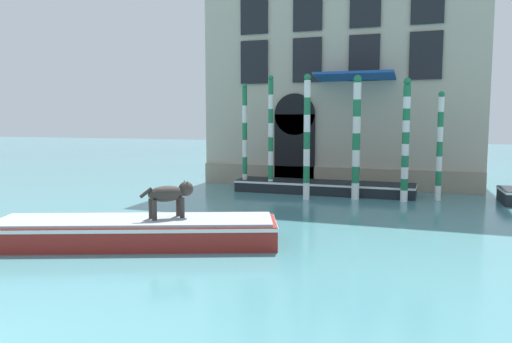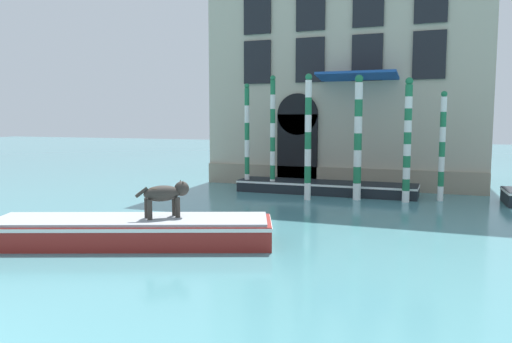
# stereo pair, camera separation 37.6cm
# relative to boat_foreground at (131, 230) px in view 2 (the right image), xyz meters

# --- Properties ---
(palazzo_left) EXTENTS (11.83, 7.40, 12.13)m
(palazzo_left) POSITION_rel_boat_foreground_xyz_m (2.54, 14.05, 5.72)
(palazzo_left) COLOR #B2A893
(palazzo_left) RESTS_ON ground_plane
(boat_foreground) EXTENTS (6.70, 3.93, 0.62)m
(boat_foreground) POSITION_rel_boat_foreground_xyz_m (0.00, 0.00, 0.00)
(boat_foreground) COLOR maroon
(boat_foreground) RESTS_ON ground_plane
(dog_on_deck) EXTENTS (0.96, 1.02, 0.86)m
(dog_on_deck) POSITION_rel_boat_foreground_xyz_m (0.72, 0.37, 0.85)
(dog_on_deck) COLOR #332D28
(dog_on_deck) RESTS_ON boat_foreground
(boat_moored_near_palazzo) EXTENTS (6.99, 1.54, 0.47)m
(boat_moored_near_palazzo) POSITION_rel_boat_foreground_xyz_m (2.46, 9.41, -0.08)
(boat_moored_near_palazzo) COLOR black
(boat_moored_near_palazzo) RESTS_ON ground_plane
(mooring_pole_0) EXTENTS (0.20, 0.20, 4.33)m
(mooring_pole_0) POSITION_rel_boat_foreground_xyz_m (-0.70, 9.03, 1.85)
(mooring_pole_0) COLOR white
(mooring_pole_0) RESTS_ON ground_plane
(mooring_pole_1) EXTENTS (0.24, 0.24, 4.51)m
(mooring_pole_1) POSITION_rel_boat_foreground_xyz_m (2.18, 7.72, 1.95)
(mooring_pole_1) COLOR white
(mooring_pole_1) RESTS_ON ground_plane
(mooring_pole_2) EXTENTS (0.20, 0.20, 4.59)m
(mooring_pole_2) POSITION_rel_boat_foreground_xyz_m (0.47, 8.81, 1.98)
(mooring_pole_2) COLOR white
(mooring_pole_2) RESTS_ON ground_plane
(mooring_pole_3) EXTENTS (0.29, 0.29, 4.48)m
(mooring_pole_3) POSITION_rel_boat_foreground_xyz_m (3.85, 8.36, 1.93)
(mooring_pole_3) COLOR white
(mooring_pole_3) RESTS_ON ground_plane
(mooring_pole_4) EXTENTS (0.22, 0.22, 3.89)m
(mooring_pole_4) POSITION_rel_boat_foreground_xyz_m (6.69, 9.15, 1.63)
(mooring_pole_4) COLOR white
(mooring_pole_4) RESTS_ON ground_plane
(mooring_pole_5) EXTENTS (0.27, 0.27, 4.34)m
(mooring_pole_5) POSITION_rel_boat_foreground_xyz_m (5.56, 8.42, 1.86)
(mooring_pole_5) COLOR white
(mooring_pole_5) RESTS_ON ground_plane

